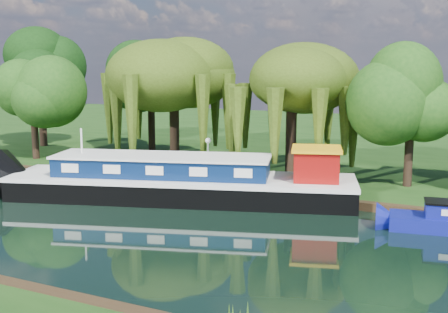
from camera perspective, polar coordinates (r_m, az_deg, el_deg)
The scene contains 12 objects.
ground at distance 28.35m, azimuth -12.39°, elevation -6.65°, with size 120.00×120.00×0.00m, color black.
far_bank at distance 58.36m, azimuth 8.61°, elevation 1.95°, with size 120.00×52.00×0.45m, color black.
dutch_barge at distance 32.29m, azimuth -4.12°, elevation -2.58°, with size 20.24×10.10×4.18m.
willow_left at distance 41.05m, azimuth -5.14°, elevation 8.01°, with size 7.23×7.23×8.66m.
willow_right at distance 36.39m, azimuth 6.92°, elevation 6.82°, with size 6.38×6.38×7.78m.
tree_far_left at distance 45.38m, azimuth -18.88°, elevation 6.32°, with size 4.72×4.72×7.61m.
tree_far_back at distance 52.32m, azimuth -18.19°, elevation 8.17°, with size 5.59×5.59×9.40m.
tree_far_mid at distance 47.05m, azimuth -7.46°, elevation 7.52°, with size 5.12×5.12×8.38m.
tree_far_right at distance 34.91m, azimuth 18.52°, elevation 5.28°, with size 4.49×4.49×7.34m.
lamppost at distance 36.24m, azimuth -1.63°, elevation 0.99°, with size 0.36×0.36×2.56m.
mooring_posts at distance 35.16m, azimuth -4.64°, elevation -1.74°, with size 19.16×0.16×1.00m.
reeds_near at distance 18.54m, azimuth -10.05°, elevation -13.60°, with size 33.70×1.50×1.10m.
Camera 1 is at (17.00, -21.32, 7.77)m, focal length 45.00 mm.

